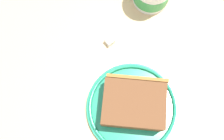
{
  "coord_description": "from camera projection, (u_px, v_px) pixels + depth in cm",
  "views": [
    {
      "loc": [
        -10.43,
        6.26,
        51.21
      ],
      "look_at": [
        2.08,
        0.81,
        3.0
      ],
      "focal_mm": 41.94,
      "sensor_mm": 36.0,
      "label": 1
    }
  ],
  "objects": [
    {
      "name": "cake_slice",
      "position": [
        135.0,
        103.0,
        0.48
      ],
      "size": [
        13.01,
        13.88,
        5.6
      ],
      "color": "#9E662D",
      "rests_on": "small_plate"
    },
    {
      "name": "sugar_cube",
      "position": [
        110.0,
        41.0,
        0.54
      ],
      "size": [
        1.92,
        1.92,
        1.58
      ],
      "primitive_type": "cube",
      "rotation": [
        0.0,
        0.0,
        0.24
      ],
      "color": "white",
      "rests_on": "ground_plane"
    },
    {
      "name": "small_plate",
      "position": [
        133.0,
        107.0,
        0.5
      ],
      "size": [
        17.68,
        17.68,
        1.63
      ],
      "color": "#1E8C66",
      "rests_on": "ground_plane"
    },
    {
      "name": "ground_plane",
      "position": [
        120.0,
        83.0,
        0.54
      ],
      "size": [
        136.2,
        136.2,
        2.78
      ],
      "primitive_type": "cube",
      "color": "tan"
    }
  ]
}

